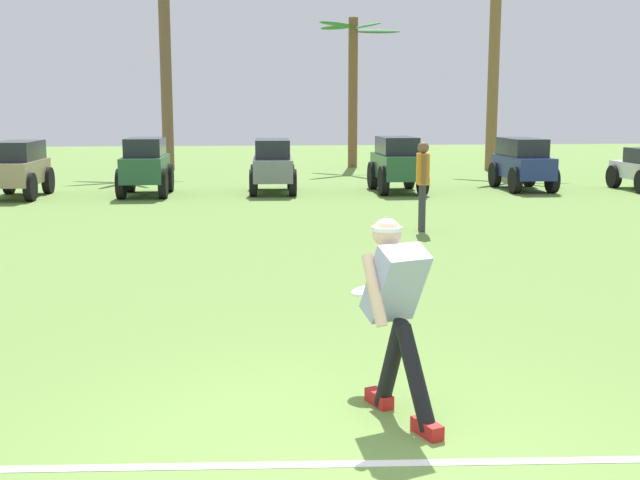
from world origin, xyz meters
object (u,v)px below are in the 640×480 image
Objects in this scene: palm_tree_left_of_centre at (353,79)px; parked_car_slot_f at (522,162)px; frisbee_thrower at (396,307)px; parked_car_slot_d at (273,164)px; parked_car_slot_c at (146,165)px; parked_car_slot_e at (397,163)px; palm_tree_right_of_centre at (494,54)px; parked_car_slot_b at (19,167)px; frisbee_in_flight at (367,291)px; teammate_near_sideline at (423,178)px; palm_tree_far_left at (165,53)px.

parked_car_slot_f is at bearing -67.75° from palm_tree_left_of_centre.
parked_car_slot_d is (-0.22, 14.95, -0.07)m from frisbee_thrower.
parked_car_slot_e is (6.28, 0.12, 0.00)m from parked_car_slot_c.
palm_tree_right_of_centre is at bearing 79.58° from parked_car_slot_f.
parked_car_slot_b is 12.92m from palm_tree_left_of_centre.
parked_car_slot_b is 12.65m from parked_car_slot_f.
parked_car_slot_b is 0.46× the size of palm_tree_left_of_centre.
frisbee_thrower reaches higher than parked_car_slot_b.
frisbee_in_flight is 0.19× the size of teammate_near_sideline.
frisbee_in_flight is 14.18m from parked_car_slot_d.
parked_car_slot_e is at bearing -176.08° from parked_car_slot_f.
palm_tree_left_of_centre reaches higher than frisbee_thrower.
parked_car_slot_f reaches higher than frisbee_in_flight.
frisbee_in_flight is 15.06m from parked_car_slot_b.
frisbee_in_flight is at bearing -81.12° from palm_tree_far_left.
parked_car_slot_e is (2.93, 14.75, -0.05)m from frisbee_thrower.
parked_car_slot_f is at bearing -37.17° from palm_tree_far_left.
palm_tree_right_of_centre is (7.56, 20.53, 3.15)m from frisbee_in_flight.
palm_tree_far_left reaches higher than parked_car_slot_e.
parked_car_slot_b is at bearing -153.68° from palm_tree_right_of_centre.
palm_tree_left_of_centre reaches higher than parked_car_slot_f.
parked_car_slot_c is 3.14m from parked_car_slot_d.
parked_car_slot_c is 0.98× the size of parked_car_slot_f.
palm_tree_left_of_centre is at bearing 112.25° from parked_car_slot_f.
teammate_near_sideline is 0.66× the size of parked_car_slot_e.
frisbee_thrower is at bearing -112.84° from parked_car_slot_f.
teammate_near_sideline is 15.40m from palm_tree_far_left.
parked_car_slot_c is 0.45× the size of palm_tree_left_of_centre.
frisbee_in_flight is at bearing -65.51° from parked_car_slot_b.
parked_car_slot_e is (0.81, 6.40, -0.20)m from teammate_near_sideline.
frisbee_thrower is at bearing -89.14° from parked_car_slot_d.
parked_car_slot_b is 2.98m from parked_car_slot_c.
teammate_near_sideline reaches higher than parked_car_slot_f.
frisbee_thrower is at bearing -101.23° from parked_car_slot_e.
teammate_near_sideline is (2.12, 8.35, 0.15)m from frisbee_thrower.
parked_car_slot_d is at bearing -66.49° from palm_tree_far_left.
parked_car_slot_b is at bearing -175.57° from parked_car_slot_d.
teammate_near_sideline is 0.65× the size of parked_car_slot_b.
palm_tree_right_of_centre reaches higher than frisbee_in_flight.
frisbee_thrower is 0.21× the size of palm_tree_far_left.
teammate_near_sideline is 7.85m from parked_car_slot_f.
frisbee_thrower is at bearing -66.39° from parked_car_slot_b.
frisbee_in_flight is 15.58m from parked_car_slot_f.
parked_car_slot_b is at bearing -177.71° from parked_car_slot_f.
parked_car_slot_c is at bearing 103.26° from frisbee_in_flight.
parked_car_slot_e is at bearing -124.74° from palm_tree_right_of_centre.
palm_tree_left_of_centre is 4.90m from palm_tree_right_of_centre.
teammate_near_sideline is at bearing -48.99° from parked_car_slot_c.
frisbee_in_flight is 0.12× the size of parked_car_slot_d.
palm_tree_left_of_centre is (-3.32, 8.12, 2.38)m from parked_car_slot_f.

